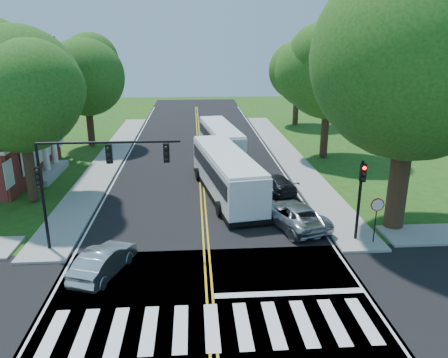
{
  "coord_description": "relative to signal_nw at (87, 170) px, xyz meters",
  "views": [
    {
      "loc": [
        -0.54,
        -14.74,
        10.57
      ],
      "look_at": [
        1.26,
        10.64,
        2.4
      ],
      "focal_mm": 35.0,
      "sensor_mm": 36.0,
      "label": 1
    }
  ],
  "objects": [
    {
      "name": "tree_ne_big",
      "position": [
        16.86,
        1.57,
        5.24
      ],
      "size": [
        10.8,
        10.8,
        14.91
      ],
      "color": "black",
      "rests_on": "ground"
    },
    {
      "name": "stop_bar",
      "position": [
        9.36,
        -4.83,
        -4.36
      ],
      "size": [
        6.6,
        0.4,
        0.01
      ],
      "primitive_type": "cube",
      "color": "silver",
      "rests_on": "road"
    },
    {
      "name": "bus_follow",
      "position": [
        7.84,
        19.07,
        -2.85
      ],
      "size": [
        3.81,
        11.36,
        2.88
      ],
      "rotation": [
        0.0,
        0.0,
        3.27
      ],
      "color": "white",
      "rests_on": "road"
    },
    {
      "name": "crosswalk",
      "position": [
        5.86,
        -6.93,
        -4.36
      ],
      "size": [
        12.6,
        3.0,
        0.01
      ],
      "primitive_type": "cube",
      "color": "silver",
      "rests_on": "road"
    },
    {
      "name": "sidewalk_nw",
      "position": [
        -2.44,
        18.57,
        -4.3
      ],
      "size": [
        2.6,
        40.0,
        0.15
      ],
      "primitive_type": "cube",
      "color": "gray",
      "rests_on": "ground"
    },
    {
      "name": "ground",
      "position": [
        5.86,
        -6.43,
        -4.38
      ],
      "size": [
        140.0,
        140.0,
        0.0
      ],
      "primitive_type": "plane",
      "color": "#214912",
      "rests_on": "ground"
    },
    {
      "name": "tree_east_mid",
      "position": [
        17.36,
        17.57,
        3.48
      ],
      "size": [
        8.4,
        8.4,
        11.93
      ],
      "color": "black",
      "rests_on": "ground"
    },
    {
      "name": "dark_sedan",
      "position": [
        10.99,
        8.35,
        -3.72
      ],
      "size": [
        3.2,
        4.8,
        1.29
      ],
      "primitive_type": "imported",
      "rotation": [
        0.0,
        0.0,
        3.49
      ],
      "color": "black",
      "rests_on": "road"
    },
    {
      "name": "tree_west_near",
      "position": [
        -5.64,
        7.57,
        3.15
      ],
      "size": [
        8.0,
        8.0,
        11.4
      ],
      "color": "black",
      "rests_on": "ground"
    },
    {
      "name": "signal_nw",
      "position": [
        0.0,
        0.0,
        0.0
      ],
      "size": [
        7.15,
        0.46,
        5.66
      ],
      "color": "black",
      "rests_on": "ground"
    },
    {
      "name": "tree_west_far",
      "position": [
        -5.14,
        23.57,
        2.62
      ],
      "size": [
        7.6,
        7.6,
        10.67
      ],
      "color": "black",
      "rests_on": "ground"
    },
    {
      "name": "edge_line_w",
      "position": [
        -0.94,
        15.57,
        -4.36
      ],
      "size": [
        0.12,
        70.0,
        0.01
      ],
      "primitive_type": "cube",
      "color": "silver",
      "rests_on": "road"
    },
    {
      "name": "edge_line_e",
      "position": [
        12.66,
        15.57,
        -4.36
      ],
      "size": [
        0.12,
        70.0,
        0.01
      ],
      "primitive_type": "cube",
      "color": "silver",
      "rests_on": "road"
    },
    {
      "name": "bus_lead",
      "position": [
        7.53,
        7.92,
        -2.72
      ],
      "size": [
        4.54,
        12.29,
        3.11
      ],
      "rotation": [
        0.0,
        0.0,
        3.31
      ],
      "color": "white",
      "rests_on": "road"
    },
    {
      "name": "sidewalk_ne",
      "position": [
        14.16,
        18.57,
        -4.3
      ],
      "size": [
        2.6,
        40.0,
        0.15
      ],
      "primitive_type": "cube",
      "color": "gray",
      "rests_on": "ground"
    },
    {
      "name": "suv",
      "position": [
        11.06,
        2.23,
        -3.64
      ],
      "size": [
        3.95,
        5.75,
        1.46
      ],
      "primitive_type": "imported",
      "rotation": [
        0.0,
        0.0,
        3.46
      ],
      "color": "#A6A8AD",
      "rests_on": "road"
    },
    {
      "name": "road",
      "position": [
        5.86,
        11.57,
        -4.37
      ],
      "size": [
        14.0,
        96.0,
        0.01
      ],
      "primitive_type": "cube",
      "color": "black",
      "rests_on": "ground"
    },
    {
      "name": "tree_east_far",
      "position": [
        18.36,
        33.57,
        2.48
      ],
      "size": [
        7.2,
        7.2,
        10.34
      ],
      "color": "black",
      "rests_on": "ground"
    },
    {
      "name": "cross_road",
      "position": [
        5.86,
        -6.43,
        -4.37
      ],
      "size": [
        60.0,
        12.0,
        0.01
      ],
      "primitive_type": "cube",
      "color": "black",
      "rests_on": "ground"
    },
    {
      "name": "signal_ne",
      "position": [
        14.06,
        0.01,
        -1.41
      ],
      "size": [
        0.3,
        0.46,
        4.4
      ],
      "color": "black",
      "rests_on": "ground"
    },
    {
      "name": "center_line",
      "position": [
        5.86,
        15.57,
        -4.36
      ],
      "size": [
        0.36,
        70.0,
        0.01
      ],
      "primitive_type": "cube",
      "color": "gold",
      "rests_on": "road"
    },
    {
      "name": "hatchback",
      "position": [
        0.99,
        -2.59,
        -3.69
      ],
      "size": [
        2.73,
        4.36,
        1.36
      ],
      "primitive_type": "imported",
      "rotation": [
        0.0,
        0.0,
        2.8
      ],
      "color": "silver",
      "rests_on": "road"
    },
    {
      "name": "stop_sign",
      "position": [
        14.86,
        -0.45,
        -2.35
      ],
      "size": [
        0.76,
        0.08,
        2.53
      ],
      "color": "black",
      "rests_on": "ground"
    }
  ]
}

